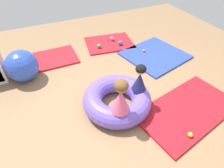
{
  "coord_description": "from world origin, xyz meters",
  "views": [
    {
      "loc": [
        -1.07,
        -1.95,
        2.42
      ],
      "look_at": [
        -0.09,
        0.21,
        0.35
      ],
      "focal_mm": 30.22,
      "sensor_mm": 36.0,
      "label": 1
    }
  ],
  "objects_px": {
    "inflatable_cushion": "(117,99)",
    "play_ball_orange": "(144,51)",
    "child_in_navy": "(140,78)",
    "exercise_ball_large": "(22,66)",
    "play_ball_red": "(33,55)",
    "play_ball_green": "(99,46)",
    "child_in_pink": "(121,97)",
    "play_ball_blue": "(120,43)",
    "play_ball_yellow": "(190,135)",
    "play_ball_pink": "(112,39)"
  },
  "relations": [
    {
      "from": "play_ball_pink",
      "to": "play_ball_yellow",
      "type": "relative_size",
      "value": 1.44
    },
    {
      "from": "child_in_pink",
      "to": "play_ball_orange",
      "type": "xyz_separation_m",
      "value": [
        1.44,
        1.62,
        -0.52
      ]
    },
    {
      "from": "child_in_navy",
      "to": "exercise_ball_large",
      "type": "relative_size",
      "value": 0.76
    },
    {
      "from": "inflatable_cushion",
      "to": "child_in_navy",
      "type": "bearing_deg",
      "value": -10.03
    },
    {
      "from": "inflatable_cushion",
      "to": "play_ball_pink",
      "type": "bearing_deg",
      "value": 67.48
    },
    {
      "from": "play_ball_pink",
      "to": "play_ball_yellow",
      "type": "height_order",
      "value": "play_ball_pink"
    },
    {
      "from": "inflatable_cushion",
      "to": "child_in_pink",
      "type": "xyz_separation_m",
      "value": [
        -0.12,
        -0.35,
        0.43
      ]
    },
    {
      "from": "play_ball_pink",
      "to": "play_ball_yellow",
      "type": "bearing_deg",
      "value": -93.18
    },
    {
      "from": "play_ball_orange",
      "to": "play_ball_red",
      "type": "height_order",
      "value": "play_ball_orange"
    },
    {
      "from": "child_in_navy",
      "to": "play_ball_yellow",
      "type": "bearing_deg",
      "value": 99.41
    },
    {
      "from": "play_ball_orange",
      "to": "play_ball_red",
      "type": "relative_size",
      "value": 1.05
    },
    {
      "from": "play_ball_yellow",
      "to": "inflatable_cushion",
      "type": "bearing_deg",
      "value": 124.79
    },
    {
      "from": "child_in_pink",
      "to": "play_ball_orange",
      "type": "distance_m",
      "value": 2.23
    },
    {
      "from": "play_ball_pink",
      "to": "exercise_ball_large",
      "type": "height_order",
      "value": "exercise_ball_large"
    },
    {
      "from": "inflatable_cushion",
      "to": "play_ball_blue",
      "type": "relative_size",
      "value": 10.44
    },
    {
      "from": "child_in_navy",
      "to": "play_ball_blue",
      "type": "height_order",
      "value": "child_in_navy"
    },
    {
      "from": "play_ball_yellow",
      "to": "exercise_ball_large",
      "type": "bearing_deg",
      "value": 129.82
    },
    {
      "from": "inflatable_cushion",
      "to": "exercise_ball_large",
      "type": "distance_m",
      "value": 1.97
    },
    {
      "from": "child_in_pink",
      "to": "exercise_ball_large",
      "type": "relative_size",
      "value": 0.89
    },
    {
      "from": "inflatable_cushion",
      "to": "play_ball_red",
      "type": "relative_size",
      "value": 18.68
    },
    {
      "from": "play_ball_green",
      "to": "play_ball_yellow",
      "type": "bearing_deg",
      "value": -84.51
    },
    {
      "from": "child_in_pink",
      "to": "play_ball_green",
      "type": "distance_m",
      "value": 2.36
    },
    {
      "from": "play_ball_blue",
      "to": "child_in_pink",
      "type": "bearing_deg",
      "value": -116.54
    },
    {
      "from": "play_ball_orange",
      "to": "exercise_ball_large",
      "type": "xyz_separation_m",
      "value": [
        -2.67,
        0.16,
        0.24
      ]
    },
    {
      "from": "inflatable_cushion",
      "to": "play_ball_orange",
      "type": "height_order",
      "value": "inflatable_cushion"
    },
    {
      "from": "child_in_navy",
      "to": "play_ball_orange",
      "type": "distance_m",
      "value": 1.72
    },
    {
      "from": "inflatable_cushion",
      "to": "play_ball_green",
      "type": "xyz_separation_m",
      "value": [
        0.42,
        1.89,
        -0.07
      ]
    },
    {
      "from": "play_ball_orange",
      "to": "play_ball_red",
      "type": "xyz_separation_m",
      "value": [
        -2.43,
        0.92,
        -0.0
      ]
    },
    {
      "from": "child_in_navy",
      "to": "play_ball_red",
      "type": "distance_m",
      "value": 2.74
    },
    {
      "from": "play_ball_orange",
      "to": "play_ball_blue",
      "type": "height_order",
      "value": "play_ball_blue"
    },
    {
      "from": "inflatable_cushion",
      "to": "play_ball_orange",
      "type": "distance_m",
      "value": 1.84
    },
    {
      "from": "child_in_navy",
      "to": "exercise_ball_large",
      "type": "bearing_deg",
      "value": -51.82
    },
    {
      "from": "child_in_pink",
      "to": "play_ball_orange",
      "type": "relative_size",
      "value": 8.5
    },
    {
      "from": "play_ball_red",
      "to": "play_ball_green",
      "type": "height_order",
      "value": "play_ball_green"
    },
    {
      "from": "play_ball_red",
      "to": "child_in_navy",
      "type": "bearing_deg",
      "value": -56.97
    },
    {
      "from": "child_in_navy",
      "to": "child_in_pink",
      "type": "bearing_deg",
      "value": 20.44
    },
    {
      "from": "play_ball_blue",
      "to": "play_ball_yellow",
      "type": "distance_m",
      "value": 2.83
    },
    {
      "from": "play_ball_orange",
      "to": "play_ball_red",
      "type": "bearing_deg",
      "value": 159.32
    },
    {
      "from": "play_ball_pink",
      "to": "play_ball_orange",
      "type": "distance_m",
      "value": 0.94
    },
    {
      "from": "play_ball_pink",
      "to": "play_ball_blue",
      "type": "bearing_deg",
      "value": -72.61
    },
    {
      "from": "play_ball_green",
      "to": "exercise_ball_large",
      "type": "relative_size",
      "value": 0.17
    },
    {
      "from": "play_ball_pink",
      "to": "play_ball_red",
      "type": "height_order",
      "value": "play_ball_pink"
    },
    {
      "from": "inflatable_cushion",
      "to": "play_ball_pink",
      "type": "relative_size",
      "value": 10.47
    },
    {
      "from": "play_ball_orange",
      "to": "play_ball_blue",
      "type": "distance_m",
      "value": 0.65
    },
    {
      "from": "child_in_pink",
      "to": "play_ball_yellow",
      "type": "xyz_separation_m",
      "value": [
        0.81,
        -0.66,
        -0.52
      ]
    },
    {
      "from": "play_ball_orange",
      "to": "play_ball_yellow",
      "type": "xyz_separation_m",
      "value": [
        -0.63,
        -2.28,
        0.01
      ]
    },
    {
      "from": "child_in_navy",
      "to": "play_ball_yellow",
      "type": "distance_m",
      "value": 1.11
    },
    {
      "from": "play_ball_green",
      "to": "play_ball_yellow",
      "type": "relative_size",
      "value": 1.35
    },
    {
      "from": "play_ball_orange",
      "to": "play_ball_green",
      "type": "relative_size",
      "value": 0.63
    },
    {
      "from": "play_ball_orange",
      "to": "play_ball_yellow",
      "type": "distance_m",
      "value": 2.37
    }
  ]
}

